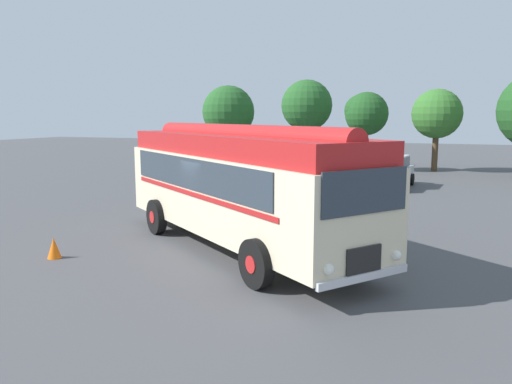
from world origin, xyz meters
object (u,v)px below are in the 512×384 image
at_px(car_far_right, 391,171).
at_px(traffic_cone, 54,248).
at_px(vintage_bus, 237,182).
at_px(car_mid_left, 286,166).
at_px(car_mid_right, 340,167).
at_px(car_near_left, 244,166).

distance_m(car_far_right, traffic_cone, 18.22).
bearing_deg(car_far_right, vintage_bus, -101.02).
relative_size(car_mid_left, car_mid_right, 1.00).
distance_m(car_near_left, car_far_right, 8.38).
bearing_deg(vintage_bus, car_mid_right, 90.52).
height_order(car_mid_right, traffic_cone, car_mid_right).
bearing_deg(car_near_left, car_mid_right, 10.96).
distance_m(vintage_bus, traffic_cone, 5.16).
height_order(vintage_bus, car_near_left, vintage_bus).
bearing_deg(car_far_right, car_mid_right, 159.31).
bearing_deg(car_mid_right, car_mid_left, -169.27).
relative_size(car_near_left, car_mid_left, 1.01).
xyz_separation_m(car_mid_left, traffic_cone, (-0.98, -17.38, -0.57)).
relative_size(car_near_left, car_far_right, 0.99).
height_order(car_mid_left, car_far_right, same).
xyz_separation_m(car_mid_left, car_far_right, (5.93, -0.53, 0.00)).
bearing_deg(car_far_right, car_near_left, 179.73).
bearing_deg(car_near_left, vintage_bus, -68.53).
xyz_separation_m(car_near_left, car_mid_right, (5.47, 1.06, 0.00)).
height_order(car_near_left, car_mid_left, same).
relative_size(car_near_left, traffic_cone, 7.85).
distance_m(car_mid_left, car_far_right, 5.95).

